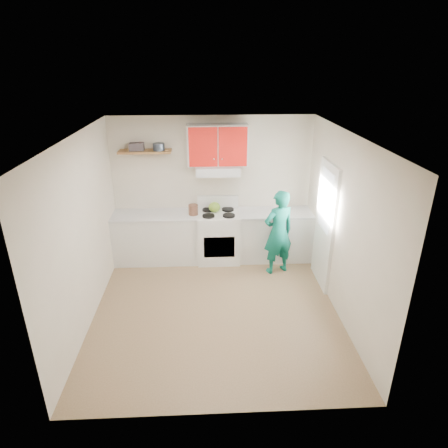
{
  "coord_description": "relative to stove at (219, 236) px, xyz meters",
  "views": [
    {
      "loc": [
        -0.12,
        -4.89,
        3.49
      ],
      "look_at": [
        0.15,
        0.55,
        1.15
      ],
      "focal_mm": 31.01,
      "sensor_mm": 36.0,
      "label": 1
    }
  ],
  "objects": [
    {
      "name": "silicone_mat",
      "position": [
        1.31,
        0.08,
        0.44
      ],
      "size": [
        0.33,
        0.3,
        0.01
      ],
      "primitive_type": "cube",
      "rotation": [
        0.0,
        0.0,
        0.23
      ],
      "color": "red",
      "rests_on": "counter_right"
    },
    {
      "name": "counter_left",
      "position": [
        -1.14,
        0.02,
        -0.01
      ],
      "size": [
        1.52,
        0.6,
        0.9
      ],
      "primitive_type": "cube",
      "color": "silver",
      "rests_on": "floor"
    },
    {
      "name": "tin",
      "position": [
        -1.01,
        0.16,
        1.64
      ],
      "size": [
        0.2,
        0.2,
        0.12
      ],
      "primitive_type": "cylinder",
      "rotation": [
        0.0,
        0.0,
        -0.02
      ],
      "color": "#333D4C",
      "rests_on": "shelf"
    },
    {
      "name": "counter_right",
      "position": [
        1.04,
        0.02,
        -0.01
      ],
      "size": [
        1.32,
        0.6,
        0.9
      ],
      "primitive_type": "cube",
      "color": "silver",
      "rests_on": "floor"
    },
    {
      "name": "right_wall",
      "position": [
        1.7,
        -1.57,
        0.84
      ],
      "size": [
        0.04,
        3.8,
        2.6
      ],
      "primitive_type": "cube",
      "color": "beige",
      "rests_on": "floor"
    },
    {
      "name": "books",
      "position": [
        -1.38,
        0.18,
        1.64
      ],
      "size": [
        0.25,
        0.18,
        0.13
      ],
      "primitive_type": "cube",
      "rotation": [
        0.0,
        0.0,
        0.03
      ],
      "color": "#41393E",
      "rests_on": "shelf"
    },
    {
      "name": "kettle",
      "position": [
        -0.07,
        0.08,
        0.55
      ],
      "size": [
        0.27,
        0.27,
        0.18
      ],
      "primitive_type": "ellipsoid",
      "rotation": [
        0.0,
        0.0,
        -0.3
      ],
      "color": "olive",
      "rests_on": "stove"
    },
    {
      "name": "back_wall",
      "position": [
        -0.1,
        0.32,
        0.84
      ],
      "size": [
        3.6,
        0.04,
        2.6
      ],
      "primitive_type": "cube",
      "color": "beige",
      "rests_on": "floor"
    },
    {
      "name": "person",
      "position": [
        1.01,
        -0.51,
        0.29
      ],
      "size": [
        0.64,
        0.53,
        1.51
      ],
      "primitive_type": "imported",
      "rotation": [
        0.0,
        0.0,
        3.49
      ],
      "color": "#0B6453",
      "rests_on": "floor"
    },
    {
      "name": "door",
      "position": [
        1.68,
        -0.88,
        0.56
      ],
      "size": [
        0.05,
        0.85,
        2.05
      ],
      "primitive_type": "cube",
      "color": "white",
      "rests_on": "floor"
    },
    {
      "name": "front_wall",
      "position": [
        -0.1,
        -3.47,
        0.84
      ],
      "size": [
        3.6,
        0.04,
        2.6
      ],
      "primitive_type": "cube",
      "color": "beige",
      "rests_on": "floor"
    },
    {
      "name": "range_hood",
      "position": [
        0.0,
        0.1,
        1.24
      ],
      "size": [
        0.76,
        0.44,
        0.15
      ],
      "primitive_type": "cube",
      "color": "silver",
      "rests_on": "back_wall"
    },
    {
      "name": "ceiling",
      "position": [
        -0.1,
        -1.57,
        2.14
      ],
      "size": [
        3.6,
        3.8,
        0.04
      ],
      "primitive_type": "cube",
      "color": "white",
      "rests_on": "floor"
    },
    {
      "name": "upper_cabinets",
      "position": [
        0.0,
        0.16,
        1.66
      ],
      "size": [
        1.02,
        0.33,
        0.7
      ],
      "primitive_type": "cube",
      "color": "#B71610",
      "rests_on": "back_wall"
    },
    {
      "name": "door_glass",
      "position": [
        1.65,
        -0.88,
        0.99
      ],
      "size": [
        0.01,
        0.55,
        0.95
      ],
      "primitive_type": "cube",
      "color": "white",
      "rests_on": "door"
    },
    {
      "name": "cutting_board",
      "position": [
        0.87,
        -0.02,
        0.45
      ],
      "size": [
        0.35,
        0.28,
        0.02
      ],
      "primitive_type": "cube",
      "rotation": [
        0.0,
        0.0,
        0.19
      ],
      "color": "olive",
      "rests_on": "counter_right"
    },
    {
      "name": "crock",
      "position": [
        -0.45,
        -0.04,
        0.54
      ],
      "size": [
        0.2,
        0.2,
        0.21
      ],
      "primitive_type": "cylinder",
      "rotation": [
        0.0,
        0.0,
        -0.17
      ],
      "color": "#4D2F22",
      "rests_on": "counter_left"
    },
    {
      "name": "left_wall",
      "position": [
        -1.9,
        -1.57,
        0.84
      ],
      "size": [
        0.04,
        3.8,
        2.6
      ],
      "primitive_type": "cube",
      "color": "beige",
      "rests_on": "floor"
    },
    {
      "name": "stove",
      "position": [
        0.0,
        0.0,
        0.0
      ],
      "size": [
        0.76,
        0.65,
        0.92
      ],
      "primitive_type": "cube",
      "color": "white",
      "rests_on": "floor"
    },
    {
      "name": "shelf",
      "position": [
        -1.25,
        0.18,
        1.56
      ],
      "size": [
        0.9,
        0.3,
        0.04
      ],
      "primitive_type": "cube",
      "color": "brown",
      "rests_on": "back_wall"
    },
    {
      "name": "floor",
      "position": [
        -0.1,
        -1.57,
        -0.46
      ],
      "size": [
        3.8,
        3.8,
        0.0
      ],
      "primitive_type": "plane",
      "color": "brown",
      "rests_on": "ground"
    }
  ]
}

